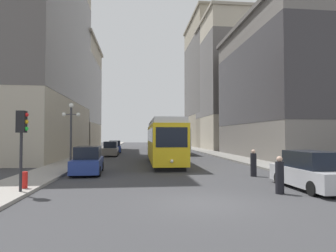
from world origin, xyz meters
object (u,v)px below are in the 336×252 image
(traffic_light_near_left, at_px, (22,129))
(streetcar, at_px, (164,141))
(parked_car_left_far, at_px, (115,147))
(fire_hydrant, at_px, (25,180))
(lamp_post_left_near, at_px, (71,124))
(transit_bus, at_px, (176,140))
(parked_car_left_mid, at_px, (111,149))
(pedestrian_crossing_far, at_px, (253,164))
(parked_car_right_far, at_px, (311,172))
(pedestrian_crossing_near, at_px, (280,176))
(parked_car_left_near, at_px, (88,161))

(traffic_light_near_left, bearing_deg, streetcar, 60.25)
(parked_car_left_far, xyz_separation_m, fire_hydrant, (-1.82, -30.31, -0.32))
(streetcar, height_order, parked_car_left_far, streetcar)
(lamp_post_left_near, bearing_deg, transit_bus, 58.96)
(parked_car_left_mid, xyz_separation_m, pedestrian_crossing_far, (10.57, -19.62, -0.06))
(streetcar, height_order, parked_car_right_far, streetcar)
(streetcar, distance_m, pedestrian_crossing_near, 14.50)
(parked_car_left_mid, bearing_deg, streetcar, -63.29)
(transit_bus, distance_m, traffic_light_near_left, 30.21)
(streetcar, height_order, pedestrian_crossing_near, streetcar)
(transit_bus, xyz_separation_m, lamp_post_left_near, (-10.76, -17.88, 1.51))
(traffic_light_near_left, bearing_deg, pedestrian_crossing_near, -4.88)
(parked_car_right_far, distance_m, parked_car_left_far, 33.28)
(transit_bus, relative_size, parked_car_left_near, 2.38)
(traffic_light_near_left, distance_m, fire_hydrant, 2.43)
(streetcar, xyz_separation_m, pedestrian_crossing_far, (4.84, -8.55, -1.32))
(parked_car_left_mid, distance_m, pedestrian_crossing_near, 26.76)
(traffic_light_near_left, xyz_separation_m, lamp_post_left_near, (-0.22, 10.41, 0.63))
(parked_car_right_far, bearing_deg, pedestrian_crossing_far, -78.58)
(streetcar, relative_size, parked_car_right_far, 2.69)
(traffic_light_near_left, bearing_deg, transit_bus, 69.56)
(parked_car_left_mid, distance_m, parked_car_left_far, 7.05)
(parked_car_left_mid, height_order, pedestrian_crossing_far, parked_car_left_mid)
(parked_car_left_mid, xyz_separation_m, lamp_post_left_near, (-1.90, -13.63, 2.61))
(streetcar, height_order, fire_hydrant, streetcar)
(lamp_post_left_near, bearing_deg, parked_car_left_near, -61.34)
(lamp_post_left_near, height_order, fire_hydrant, lamp_post_left_near)
(lamp_post_left_near, relative_size, fire_hydrant, 6.64)
(parked_car_left_far, height_order, pedestrian_crossing_far, parked_car_left_far)
(pedestrian_crossing_far, xyz_separation_m, fire_hydrant, (-12.39, -3.65, -0.26))
(pedestrian_crossing_far, height_order, lamp_post_left_near, lamp_post_left_near)
(transit_bus, height_order, traffic_light_near_left, traffic_light_near_left)
(pedestrian_crossing_far, distance_m, lamp_post_left_near, 14.09)
(transit_bus, relative_size, parked_car_left_mid, 2.58)
(parked_car_left_far, relative_size, pedestrian_crossing_far, 2.68)
(parked_car_left_near, height_order, traffic_light_near_left, traffic_light_near_left)
(transit_bus, height_order, parked_car_right_far, transit_bus)
(transit_bus, height_order, lamp_post_left_near, lamp_post_left_near)
(parked_car_right_far, bearing_deg, pedestrian_crossing_near, 22.54)
(pedestrian_crossing_near, bearing_deg, parked_car_left_far, 49.80)
(parked_car_left_far, bearing_deg, traffic_light_near_left, -95.79)
(streetcar, relative_size, pedestrian_crossing_near, 7.70)
(transit_bus, height_order, fire_hydrant, transit_bus)
(parked_car_right_far, bearing_deg, fire_hydrant, -4.04)
(parked_car_left_near, xyz_separation_m, parked_car_right_far, (11.51, -7.08, -0.00))
(pedestrian_crossing_near, relative_size, pedestrian_crossing_far, 0.98)
(parked_car_left_near, height_order, parked_car_left_far, same)
(streetcar, relative_size, lamp_post_left_near, 2.55)
(parked_car_left_far, distance_m, lamp_post_left_near, 20.93)
(parked_car_left_near, xyz_separation_m, pedestrian_crossing_far, (10.57, -2.51, -0.06))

